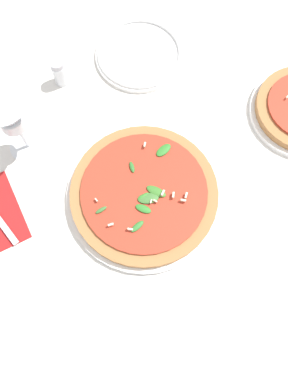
% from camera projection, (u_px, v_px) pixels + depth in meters
% --- Properties ---
extents(ground_plane, '(6.00, 6.00, 0.00)m').
position_uv_depth(ground_plane, '(158.00, 184.00, 0.77)').
color(ground_plane, silver).
extents(pizza_arugula_main, '(0.31, 0.31, 0.05)m').
position_uv_depth(pizza_arugula_main, '(144.00, 194.00, 0.75)').
color(pizza_arugula_main, white).
rests_on(pizza_arugula_main, ground_plane).
extents(wine_glass, '(0.09, 0.09, 0.17)m').
position_uv_depth(wine_glass, '(10.00, 117.00, 0.69)').
color(wine_glass, white).
rests_on(wine_glass, ground_plane).
extents(side_plate_white, '(0.21, 0.21, 0.02)m').
position_uv_depth(side_plate_white, '(139.00, 54.00, 0.87)').
color(side_plate_white, white).
rests_on(side_plate_white, ground_plane).
extents(shaker_pepper, '(0.03, 0.03, 0.07)m').
position_uv_depth(shaker_pepper, '(60.00, 72.00, 0.83)').
color(shaker_pepper, silver).
rests_on(shaker_pepper, ground_plane).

